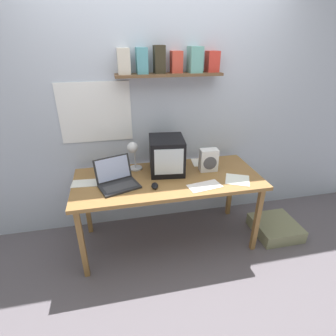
# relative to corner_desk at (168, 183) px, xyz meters

# --- Properties ---
(ground_plane) EXTENTS (12.00, 12.00, 0.00)m
(ground_plane) POSITION_rel_corner_desk_xyz_m (0.00, 0.00, -0.69)
(ground_plane) COLOR #605960
(back_wall) EXTENTS (5.60, 0.24, 2.60)m
(back_wall) POSITION_rel_corner_desk_xyz_m (-0.00, 0.47, 0.62)
(back_wall) COLOR silver
(back_wall) RESTS_ON ground_plane
(corner_desk) EXTENTS (1.75, 0.74, 0.75)m
(corner_desk) POSITION_rel_corner_desk_xyz_m (0.00, 0.00, 0.00)
(corner_desk) COLOR olive
(corner_desk) RESTS_ON ground_plane
(crt_monitor) EXTENTS (0.36, 0.39, 0.34)m
(crt_monitor) POSITION_rel_corner_desk_xyz_m (0.02, 0.14, 0.23)
(crt_monitor) COLOR black
(crt_monitor) RESTS_ON corner_desk
(laptop) EXTENTS (0.41, 0.38, 0.23)m
(laptop) POSITION_rel_corner_desk_xyz_m (-0.48, -0.04, 0.12)
(laptop) COLOR #232326
(laptop) RESTS_ON corner_desk
(desk_lamp) EXTENTS (0.14, 0.17, 0.31)m
(desk_lamp) POSITION_rel_corner_desk_xyz_m (-0.30, 0.21, 0.27)
(desk_lamp) COLOR silver
(desk_lamp) RESTS_ON corner_desk
(juice_glass) EXTENTS (0.07, 0.07, 0.13)m
(juice_glass) POSITION_rel_corner_desk_xyz_m (-0.64, 0.20, 0.12)
(juice_glass) COLOR white
(juice_glass) RESTS_ON corner_desk
(space_heater) EXTENTS (0.18, 0.11, 0.22)m
(space_heater) POSITION_rel_corner_desk_xyz_m (0.42, 0.07, 0.17)
(space_heater) COLOR white
(space_heater) RESTS_ON corner_desk
(computer_mouse) EXTENTS (0.08, 0.11, 0.03)m
(computer_mouse) POSITION_rel_corner_desk_xyz_m (-0.15, -0.15, 0.08)
(computer_mouse) COLOR black
(computer_mouse) RESTS_ON corner_desk
(open_notebook) EXTENTS (0.28, 0.28, 0.00)m
(open_notebook) POSITION_rel_corner_desk_xyz_m (0.62, -0.18, 0.06)
(open_notebook) COLOR white
(open_notebook) RESTS_ON corner_desk
(printed_handout) EXTENTS (0.29, 0.16, 0.00)m
(printed_handout) POSITION_rel_corner_desk_xyz_m (-0.74, 0.05, 0.06)
(printed_handout) COLOR silver
(printed_handout) RESTS_ON corner_desk
(loose_paper_near_laptop) EXTENTS (0.32, 0.20, 0.00)m
(loose_paper_near_laptop) POSITION_rel_corner_desk_xyz_m (0.29, -0.23, 0.06)
(loose_paper_near_laptop) COLOR white
(loose_paper_near_laptop) RESTS_ON corner_desk
(loose_paper_near_monitor) EXTENTS (0.21, 0.21, 0.00)m
(loose_paper_near_monitor) POSITION_rel_corner_desk_xyz_m (0.42, 0.26, 0.06)
(loose_paper_near_monitor) COLOR white
(loose_paper_near_monitor) RESTS_ON corner_desk
(floor_cushion) EXTENTS (0.45, 0.45, 0.14)m
(floor_cushion) POSITION_rel_corner_desk_xyz_m (1.18, -0.14, -0.62)
(floor_cushion) COLOR gray
(floor_cushion) RESTS_ON ground_plane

